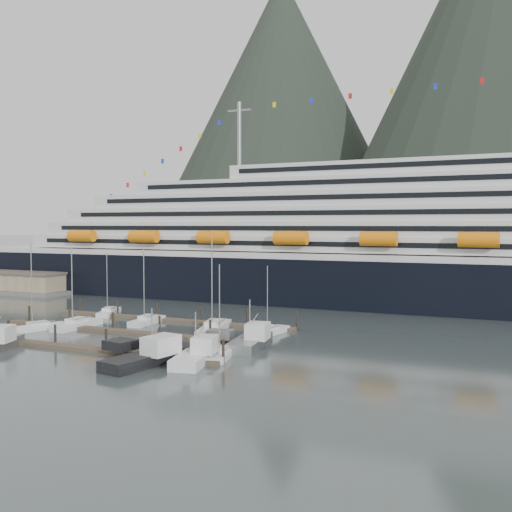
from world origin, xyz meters
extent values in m
plane|color=#475453|center=(0.00, 0.00, 0.00)|extent=(1600.00, 1600.00, 0.00)
cone|color=black|center=(-220.00, 600.00, 145.00)|extent=(340.00, 340.00, 340.00)
cube|color=black|center=(25.00, 55.00, 4.00)|extent=(210.00, 28.00, 12.00)
cube|color=silver|center=(25.00, 55.00, 10.50)|extent=(205.80, 27.44, 1.50)
cube|color=silver|center=(30.00, 55.00, 13.10)|extent=(185.00, 26.00, 3.20)
cube|color=black|center=(30.00, 41.95, 13.26)|extent=(175.75, 0.20, 1.00)
cube|color=silver|center=(32.00, 55.00, 16.30)|extent=(180.00, 25.00, 3.20)
cube|color=black|center=(32.00, 42.45, 16.46)|extent=(171.00, 0.20, 1.00)
cube|color=silver|center=(34.00, 55.00, 19.50)|extent=(172.00, 24.00, 3.20)
cube|color=black|center=(34.00, 42.95, 19.66)|extent=(163.40, 0.20, 1.00)
cube|color=silver|center=(36.00, 55.00, 22.70)|extent=(160.00, 23.00, 3.20)
cube|color=black|center=(36.00, 43.45, 22.86)|extent=(152.00, 0.20, 1.00)
cube|color=silver|center=(38.00, 55.00, 25.80)|extent=(140.00, 22.00, 3.00)
cube|color=black|center=(38.00, 43.95, 25.95)|extent=(133.00, 0.20, 1.00)
cube|color=silver|center=(40.00, 55.00, 28.80)|extent=(95.00, 20.00, 3.00)
cube|color=black|center=(40.00, 44.95, 28.95)|extent=(90.25, 0.20, 1.00)
cylinder|color=gray|center=(-10.00, 55.00, 38.30)|extent=(1.00, 1.00, 16.00)
cylinder|color=orange|center=(-45.00, 40.00, 14.50)|extent=(7.00, 2.80, 2.80)
cylinder|color=orange|center=(-27.00, 40.00, 14.50)|extent=(7.00, 2.80, 2.80)
cylinder|color=orange|center=(-9.00, 40.00, 14.50)|extent=(7.00, 2.80, 2.80)
cylinder|color=orange|center=(9.00, 40.00, 14.50)|extent=(7.00, 2.80, 2.80)
cylinder|color=orange|center=(27.00, 40.00, 14.50)|extent=(7.00, 2.80, 2.80)
cylinder|color=orange|center=(45.00, 40.00, 14.50)|extent=(7.00, 2.80, 2.80)
cube|color=#595956|center=(-72.00, 42.00, 0.30)|extent=(46.00, 20.00, 1.20)
cube|color=tan|center=(-72.00, 42.00, 2.50)|extent=(42.00, 16.00, 5.00)
cube|color=#595147|center=(-72.00, 42.00, 5.20)|extent=(43.00, 17.00, 0.60)
cube|color=#44362C|center=(-5.00, -10.00, 0.25)|extent=(48.00, 2.00, 0.50)
cylinder|color=black|center=(-17.00, -8.90, 1.40)|extent=(0.36, 0.36, 3.20)
cylinder|color=black|center=(-8.00, -8.90, 1.40)|extent=(0.36, 0.36, 3.20)
cylinder|color=black|center=(1.00, -8.90, 1.40)|extent=(0.36, 0.36, 3.20)
cylinder|color=black|center=(10.00, -8.90, 1.40)|extent=(0.36, 0.36, 3.20)
cylinder|color=black|center=(19.00, -8.90, 1.40)|extent=(0.36, 0.36, 3.20)
cube|color=#44362C|center=(-5.00, 3.00, 0.25)|extent=(48.00, 2.00, 0.50)
cylinder|color=black|center=(-26.00, 4.10, 1.40)|extent=(0.36, 0.36, 3.20)
cylinder|color=black|center=(-17.00, 4.10, 1.40)|extent=(0.36, 0.36, 3.20)
cylinder|color=black|center=(-8.00, 4.10, 1.40)|extent=(0.36, 0.36, 3.20)
cylinder|color=black|center=(1.00, 4.10, 1.40)|extent=(0.36, 0.36, 3.20)
cylinder|color=black|center=(10.00, 4.10, 1.40)|extent=(0.36, 0.36, 3.20)
cylinder|color=black|center=(19.00, 4.10, 1.40)|extent=(0.36, 0.36, 3.20)
cube|color=#44362C|center=(-5.00, 16.00, 0.25)|extent=(48.00, 2.00, 0.50)
cylinder|color=black|center=(-26.00, 17.10, 1.40)|extent=(0.36, 0.36, 3.20)
cylinder|color=black|center=(-17.00, 17.10, 1.40)|extent=(0.36, 0.36, 3.20)
cylinder|color=black|center=(-8.00, 17.10, 1.40)|extent=(0.36, 0.36, 3.20)
cylinder|color=black|center=(1.00, 17.10, 1.40)|extent=(0.36, 0.36, 3.20)
cylinder|color=black|center=(10.00, 17.10, 1.40)|extent=(0.36, 0.36, 3.20)
cylinder|color=black|center=(19.00, 17.10, 1.40)|extent=(0.36, 0.36, 3.20)
cube|color=silver|center=(-15.03, 3.61, 0.25)|extent=(2.91, 9.95, 1.55)
cube|color=silver|center=(-15.03, 3.61, 1.27)|extent=(2.22, 3.49, 0.88)
cylinder|color=gray|center=(-15.03, 2.62, 7.40)|extent=(0.18, 0.18, 12.81)
cube|color=silver|center=(-19.39, -0.63, 0.25)|extent=(5.71, 9.40, 1.29)
cube|color=silver|center=(-19.39, -0.63, 1.06)|extent=(2.92, 3.67, 0.73)
cylinder|color=gray|center=(-19.74, -1.48, 7.57)|extent=(0.15, 0.15, 13.49)
cube|color=silver|center=(7.24, 10.36, 0.25)|extent=(6.07, 12.99, 1.61)
cube|color=silver|center=(7.24, 10.36, 1.32)|extent=(3.34, 4.86, 0.92)
cylinder|color=gray|center=(7.56, 9.14, 8.65)|extent=(0.18, 0.18, 15.23)
cube|color=silver|center=(-19.60, 17.74, 0.25)|extent=(5.72, 9.38, 1.28)
cube|color=silver|center=(-19.60, 17.74, 1.05)|extent=(2.92, 3.67, 0.73)
cylinder|color=gray|center=(-19.25, 16.90, 6.33)|extent=(0.15, 0.15, 11.01)
cube|color=silver|center=(-6.89, 12.02, 0.25)|extent=(3.29, 9.05, 1.38)
cube|color=silver|center=(-6.89, 12.02, 1.13)|extent=(2.22, 3.26, 0.79)
cylinder|color=gray|center=(-6.81, 11.14, 7.11)|extent=(0.16, 0.16, 12.44)
cube|color=silver|center=(16.57, 11.62, 0.25)|extent=(3.25, 9.21, 1.20)
cube|color=silver|center=(16.57, 11.62, 0.99)|extent=(2.07, 3.33, 0.69)
cylinder|color=gray|center=(16.47, 10.73, 5.82)|extent=(0.14, 0.14, 10.10)
cube|color=silver|center=(17.22, -6.11, 0.25)|extent=(4.26, 8.25, 1.23)
cube|color=silver|center=(17.22, -6.11, 1.01)|extent=(2.42, 3.14, 0.70)
cylinder|color=gray|center=(17.42, -6.88, 6.47)|extent=(0.14, 0.14, 11.36)
cube|color=silver|center=(-12.27, -14.63, 2.30)|extent=(3.75, 4.05, 2.20)
cube|color=black|center=(-12.27, -14.63, 3.10)|extent=(3.48, 3.78, 0.50)
cube|color=black|center=(10.82, -12.30, 0.35)|extent=(6.08, 15.11, 2.10)
cube|color=black|center=(5.31, -11.40, 1.68)|extent=(4.04, 3.76, 1.26)
cube|color=silver|center=(12.27, -12.53, 2.41)|extent=(3.61, 4.82, 2.31)
cube|color=black|center=(12.27, -12.53, 3.25)|extent=(3.35, 4.50, 0.52)
cylinder|color=gray|center=(10.82, -12.30, 4.20)|extent=(0.17, 0.17, 5.25)
cube|color=silver|center=(15.42, -9.52, 0.35)|extent=(6.20, 12.16, 1.94)
cube|color=silver|center=(11.12, -10.58, 1.55)|extent=(3.82, 3.28, 1.17)
cube|color=silver|center=(16.55, -9.24, 2.23)|extent=(3.48, 4.05, 2.14)
cube|color=black|center=(16.55, -9.24, 3.01)|extent=(3.24, 3.78, 0.49)
cylinder|color=gray|center=(15.42, -9.52, 3.89)|extent=(0.16, 0.16, 4.86)
cube|color=gray|center=(17.92, 1.16, 0.35)|extent=(5.51, 11.92, 2.09)
cube|color=gray|center=(13.61, 0.48, 1.67)|extent=(3.90, 3.05, 1.25)
cube|color=silver|center=(19.05, 1.34, 2.40)|extent=(3.43, 3.86, 2.30)
cube|color=black|center=(19.05, 1.34, 3.23)|extent=(3.18, 3.60, 0.52)
cylinder|color=gray|center=(17.92, 1.16, 4.17)|extent=(0.17, 0.17, 5.22)
camera|label=1|loc=(53.05, -73.92, 17.20)|focal=42.00mm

